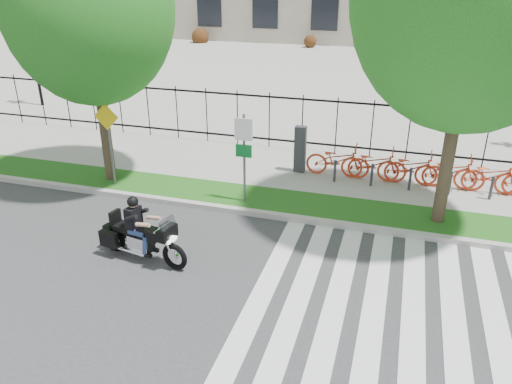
# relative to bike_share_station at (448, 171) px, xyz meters

# --- Properties ---
(ground) EXTENTS (120.00, 120.00, 0.00)m
(ground) POSITION_rel_bike_share_station_xyz_m (-6.01, -7.20, -0.67)
(ground) COLOR #343437
(ground) RESTS_ON ground
(curb) EXTENTS (60.00, 0.20, 0.15)m
(curb) POSITION_rel_bike_share_station_xyz_m (-6.01, -3.10, -0.60)
(curb) COLOR #A8A69E
(curb) RESTS_ON ground
(grass_verge) EXTENTS (60.00, 1.50, 0.15)m
(grass_verge) POSITION_rel_bike_share_station_xyz_m (-6.01, -2.25, -0.60)
(grass_verge) COLOR #1E5214
(grass_verge) RESTS_ON ground
(sidewalk) EXTENTS (60.00, 3.50, 0.15)m
(sidewalk) POSITION_rel_bike_share_station_xyz_m (-6.01, 0.25, -0.60)
(sidewalk) COLOR #9D9C93
(sidewalk) RESTS_ON ground
(plaza) EXTENTS (80.00, 34.00, 0.10)m
(plaza) POSITION_rel_bike_share_station_xyz_m (-6.01, 17.80, -0.62)
(plaza) COLOR #9D9C93
(plaza) RESTS_ON ground
(crosswalk_stripes) EXTENTS (5.70, 8.00, 0.01)m
(crosswalk_stripes) POSITION_rel_bike_share_station_xyz_m (-1.18, -7.20, -0.67)
(crosswalk_stripes) COLOR silver
(crosswalk_stripes) RESTS_ON ground
(iron_fence) EXTENTS (30.00, 0.06, 2.00)m
(iron_fence) POSITION_rel_bike_share_station_xyz_m (-6.01, 2.00, 0.48)
(iron_fence) COLOR black
(iron_fence) RESTS_ON sidewalk
(lamp_post_left) EXTENTS (1.06, 0.70, 4.25)m
(lamp_post_left) POSITION_rel_bike_share_station_xyz_m (-18.01, 4.80, 2.53)
(lamp_post_left) COLOR black
(lamp_post_left) RESTS_ON ground
(street_tree_1) EXTENTS (4.63, 4.63, 7.68)m
(street_tree_1) POSITION_rel_bike_share_station_xyz_m (-9.92, -2.25, 4.49)
(street_tree_1) COLOR #36281D
(street_tree_1) RESTS_ON grass_verge
(bike_share_station) EXTENTS (8.96, 0.88, 1.50)m
(bike_share_station) POSITION_rel_bike_share_station_xyz_m (0.00, 0.00, 0.00)
(bike_share_station) COLOR #2D2D33
(bike_share_station) RESTS_ON sidewalk
(sign_pole_regulatory) EXTENTS (0.50, 0.09, 2.50)m
(sign_pole_regulatory) POSITION_rel_bike_share_station_xyz_m (-5.44, -2.62, 1.07)
(sign_pole_regulatory) COLOR #59595B
(sign_pole_regulatory) RESTS_ON grass_verge
(sign_pole_warning) EXTENTS (0.78, 0.09, 2.49)m
(sign_pole_warning) POSITION_rel_bike_share_station_xyz_m (-9.57, -2.62, 1.07)
(sign_pole_warning) COLOR #59595B
(sign_pole_warning) RESTS_ON grass_verge
(motorcycle_rider) EXTENTS (2.42, 0.94, 1.88)m
(motorcycle_rider) POSITION_rel_bike_share_station_xyz_m (-6.82, -5.94, -0.05)
(motorcycle_rider) COLOR black
(motorcycle_rider) RESTS_ON ground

